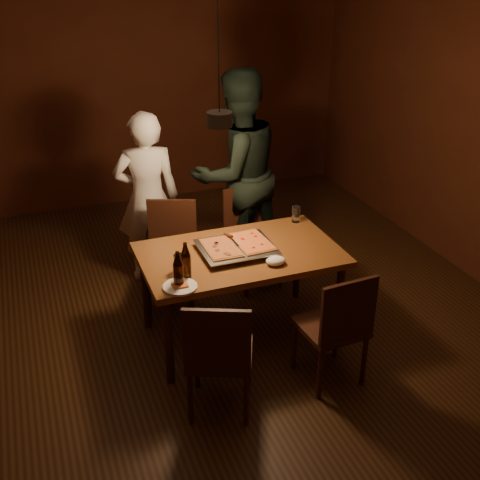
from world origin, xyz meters
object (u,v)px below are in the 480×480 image
object	(u,v)px
chair_near_right	(338,320)
chair_near_left	(218,349)
beer_bottle_b	(186,260)
diner_dark	(237,174)
dining_table	(240,260)
plate_slice	(180,287)
pizza_tray	(237,249)
beer_bottle_a	(178,269)
chair_far_right	(250,227)
pendant_lamp	(219,118)
diner_white	(147,198)
chair_far_left	(172,243)

from	to	relation	value
chair_near_right	chair_near_left	bearing A→B (deg)	176.94
beer_bottle_b	diner_dark	world-z (taller)	diner_dark
dining_table	plate_slice	xyz separation A→B (m)	(-0.56, -0.35, 0.08)
pizza_tray	beer_bottle_a	world-z (taller)	beer_bottle_a
chair_far_right	chair_near_right	distance (m)	1.60
plate_slice	pendant_lamp	bearing A→B (deg)	45.24
chair_near_left	chair_near_right	size ratio (longest dim) A/B	1.14
plate_slice	diner_white	size ratio (longest dim) A/B	0.15
chair_far_left	pizza_tray	world-z (taller)	chair_far_left
beer_bottle_b	pendant_lamp	xyz separation A→B (m)	(0.37, 0.33, 0.88)
dining_table	chair_far_right	size ratio (longest dim) A/B	3.09
pizza_tray	beer_bottle_a	distance (m)	0.65
chair_far_left	pendant_lamp	xyz separation A→B (m)	(0.24, -0.63, 1.22)
chair_near_right	beer_bottle_a	size ratio (longest dim) A/B	1.84
beer_bottle_a	chair_near_right	bearing A→B (deg)	-25.41
dining_table	chair_near_right	distance (m)	0.91
chair_far_right	pendant_lamp	distance (m)	1.50
chair_far_right	diner_dark	bearing A→B (deg)	-93.88
chair_near_right	beer_bottle_a	distance (m)	1.14
chair_far_right	pizza_tray	bearing A→B (deg)	54.91
beer_bottle_a	plate_slice	distance (m)	0.12
chair_far_right	plate_slice	size ratio (longest dim) A/B	2.07
chair_near_left	diner_white	world-z (taller)	diner_white
dining_table	pendant_lamp	bearing A→B (deg)	136.20
beer_bottle_a	dining_table	bearing A→B (deg)	30.22
chair_near_right	pizza_tray	bearing A→B (deg)	114.79
plate_slice	beer_bottle_a	bearing A→B (deg)	94.94
chair_near_right	pizza_tray	distance (m)	0.95
diner_dark	pizza_tray	bearing A→B (deg)	55.38
pizza_tray	diner_dark	xyz separation A→B (m)	(0.41, 1.09, 0.17)
diner_white	pendant_lamp	world-z (taller)	pendant_lamp
beer_bottle_a	diner_dark	xyz separation A→B (m)	(0.95, 1.43, 0.07)
beer_bottle_b	diner_white	xyz separation A→B (m)	(0.04, 1.41, -0.09)
pizza_tray	plate_slice	bearing A→B (deg)	-147.19
chair_far_left	plate_slice	bearing A→B (deg)	100.24
chair_near_left	plate_slice	distance (m)	0.52
dining_table	diner_white	world-z (taller)	diner_white
chair_far_left	diner_white	bearing A→B (deg)	-56.99
chair_near_left	plate_slice	bearing A→B (deg)	127.27
pizza_tray	pendant_lamp	world-z (taller)	pendant_lamp
chair_far_left	plate_slice	world-z (taller)	chair_far_left
chair_near_right	dining_table	bearing A→B (deg)	113.61
beer_bottle_b	dining_table	bearing A→B (deg)	25.21
chair_near_right	diner_white	distance (m)	2.17
chair_far_right	chair_near_left	size ratio (longest dim) A/B	0.88
diner_dark	chair_far_right	bearing A→B (deg)	79.13
chair_far_right	pendant_lamp	xyz separation A→B (m)	(-0.51, -0.70, 1.22)
chair_far_right	plate_slice	bearing A→B (deg)	43.02
pendant_lamp	chair_near_right	bearing A→B (deg)	-59.69
chair_far_right	diner_dark	xyz separation A→B (m)	(-0.02, 0.29, 0.41)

